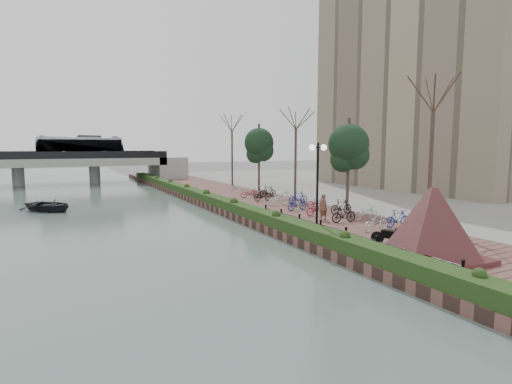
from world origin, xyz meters
TOP-DOWN VIEW (x-y plane):
  - ground at (0.00, 0.00)m, footprint 220.00×220.00m
  - promenade at (4.00, 17.50)m, footprint 8.00×75.00m
  - inland_pavement at (20.00, 17.50)m, footprint 24.00×75.00m
  - hedge at (0.60, 20.00)m, footprint 1.10×56.00m
  - chain_fence at (1.40, 2.00)m, footprint 0.10×14.10m
  - granite_monument at (2.66, -2.66)m, footprint 5.12×5.12m
  - lamppost at (1.42, 3.38)m, footprint 1.02×0.32m
  - motorcycle at (2.88, -0.34)m, footprint 1.10×1.65m
  - pedestrian at (4.00, 6.40)m, footprint 0.60×0.41m
  - bicycle_parking at (5.49, 10.36)m, footprint 2.40×17.32m
  - street_trees at (8.00, 12.68)m, footprint 3.20×37.12m
  - apartment_tower at (26.00, 18.00)m, footprint 12.00×24.00m
  - bridge at (-13.46, 45.00)m, footprint 36.00×10.77m
  - boat at (-11.20, 21.15)m, footprint 5.03×5.21m

SIDE VIEW (x-z plane):
  - ground at x=0.00m, z-range 0.00..0.00m
  - promenade at x=4.00m, z-range 0.00..0.50m
  - inland_pavement at x=20.00m, z-range 0.00..0.50m
  - boat at x=-11.20m, z-range 0.02..0.90m
  - hedge at x=0.60m, z-range 0.50..1.10m
  - chain_fence at x=1.40m, z-range 0.50..1.20m
  - bicycle_parking at x=5.49m, z-range 0.47..1.47m
  - motorcycle at x=2.88m, z-range 0.50..1.49m
  - pedestrian at x=4.00m, z-range 0.50..2.11m
  - granite_monument at x=2.66m, z-range 0.52..3.41m
  - bridge at x=-13.46m, z-range 0.12..6.62m
  - street_trees at x=8.00m, z-range 0.29..7.09m
  - lamppost at x=1.42m, z-range 1.55..6.25m
  - apartment_tower at x=26.00m, z-range 0.50..35.50m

